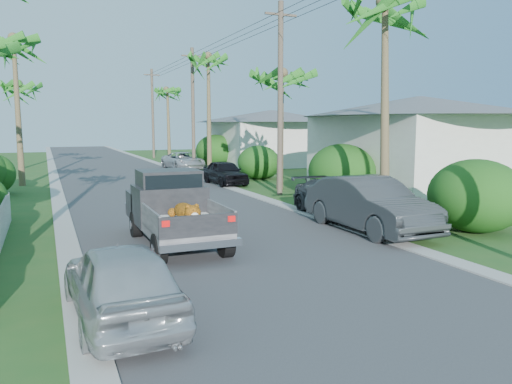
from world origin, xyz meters
name	(u,v)px	position (x,y,z in m)	size (l,w,h in m)	color
ground	(308,292)	(0.00, 0.00, 0.00)	(120.00, 120.00, 0.00)	#26541F
road	(124,176)	(0.00, 25.00, 0.01)	(8.00, 100.00, 0.02)	#38383A
curb_left	(54,179)	(-4.30, 25.00, 0.03)	(0.60, 100.00, 0.06)	#A5A39E
curb_right	(188,173)	(4.30, 25.00, 0.03)	(0.60, 100.00, 0.06)	#A5A39E
pickup_truck	(172,207)	(-1.49, 5.37, 1.01)	(1.98, 5.12, 2.06)	black
parked_car_rn	(369,205)	(4.58, 4.39, 0.85)	(1.80, 5.15, 1.70)	#323537
parked_car_rm	(336,199)	(5.00, 7.00, 0.66)	(1.85, 4.55, 1.32)	#2E3033
parked_car_rf	(225,173)	(4.57, 18.04, 0.67)	(1.59, 3.96, 1.35)	black
parked_car_rd	(183,161)	(4.89, 28.44, 0.65)	(2.15, 4.67, 1.30)	#B9BCC1
parked_car_ln	(121,281)	(-3.67, -0.03, 0.69)	(1.62, 4.03, 1.37)	#B0B4B8
palm_l_c	(13,39)	(-6.00, 22.00, 7.91)	(4.40, 4.40, 9.20)	brown
palm_l_d	(16,84)	(-6.50, 34.00, 6.44)	(4.40, 4.40, 7.70)	brown
palm_r_a	(388,4)	(6.30, 6.00, 7.42)	(4.40, 4.40, 8.70)	brown
palm_r_b	(281,74)	(6.60, 15.00, 5.95)	(4.40, 4.40, 7.20)	brown
palm_r_c	(208,57)	(6.20, 26.00, 8.11)	(4.40, 4.40, 9.40)	brown
palm_r_d	(168,90)	(6.50, 40.00, 6.74)	(4.40, 4.40, 8.00)	brown
shrub_r_a	(476,196)	(7.60, 3.00, 1.15)	(2.80, 3.08, 2.30)	#1D4B15
shrub_r_b	(342,171)	(7.80, 11.00, 1.25)	(3.00, 3.30, 2.50)	#1D4B15
shrub_r_c	(259,162)	(7.50, 20.00, 1.05)	(2.60, 2.86, 2.10)	#1D4B15
shrub_r_d	(216,151)	(8.00, 30.00, 1.30)	(3.20, 3.52, 2.60)	#1D4B15
house_right_near	(418,147)	(13.00, 12.00, 2.22)	(8.00, 9.00, 4.80)	silver
house_right_far	(272,140)	(13.00, 30.00, 2.12)	(9.00, 8.00, 4.60)	silver
utility_pole_b	(280,98)	(5.60, 13.00, 4.60)	(1.60, 0.26, 9.00)	brown
utility_pole_c	(193,108)	(5.60, 28.00, 4.60)	(1.60, 0.26, 9.00)	brown
utility_pole_d	(153,113)	(5.60, 43.00, 4.60)	(1.60, 0.26, 9.00)	brown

